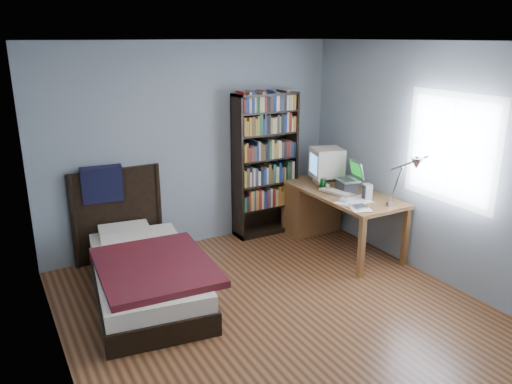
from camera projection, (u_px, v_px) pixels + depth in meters
room at (288, 190)px, 4.35m from camera, size 4.20×4.24×2.50m
desk at (318, 205)px, 6.56m from camera, size 0.75×1.66×0.73m
crt_monitor at (325, 163)px, 6.37m from camera, size 0.49×0.45×0.46m
laptop at (348, 183)px, 6.07m from camera, size 0.33×0.33×0.36m
desk_lamp at (413, 168)px, 5.01m from camera, size 0.26×0.57×0.67m
keyboard at (337, 192)px, 5.99m from camera, size 0.27×0.46×0.04m
speaker at (367, 192)px, 5.76m from camera, size 0.10×0.10×0.18m
soda_can at (323, 183)px, 6.19m from camera, size 0.07×0.07×0.13m
mouse at (327, 185)px, 6.26m from camera, size 0.06×0.11×0.04m
phone_silver at (343, 201)px, 5.68m from camera, size 0.09×0.12×0.02m
phone_grey at (351, 206)px, 5.53m from camera, size 0.08×0.10×0.02m
external_drive at (360, 207)px, 5.48m from camera, size 0.15×0.15×0.03m
bookshelf at (265, 165)px, 6.48m from camera, size 0.84×0.30×1.86m
bed at (143, 268)px, 5.12m from camera, size 1.25×2.13×1.16m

